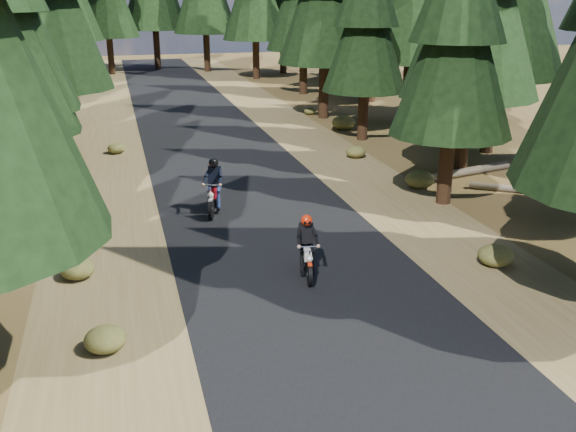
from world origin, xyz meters
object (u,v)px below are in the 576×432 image
at_px(rider_lead, 307,257).
at_px(rider_follow, 214,195).
at_px(log_far, 531,191).
at_px(log_near, 460,173).

distance_m(rider_lead, rider_follow, 5.45).
relative_size(log_far, rider_follow, 2.04).
xyz_separation_m(log_near, rider_lead, (-8.04, -6.95, 0.35)).
bearing_deg(rider_lead, rider_follow, -64.45).
distance_m(log_near, rider_lead, 10.63).
relative_size(log_near, log_far, 1.19).
distance_m(log_far, rider_follow, 10.77).
height_order(log_near, rider_follow, rider_follow).
xyz_separation_m(log_far, rider_follow, (-10.72, 0.84, 0.45)).
bearing_deg(log_near, rider_lead, -153.35).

